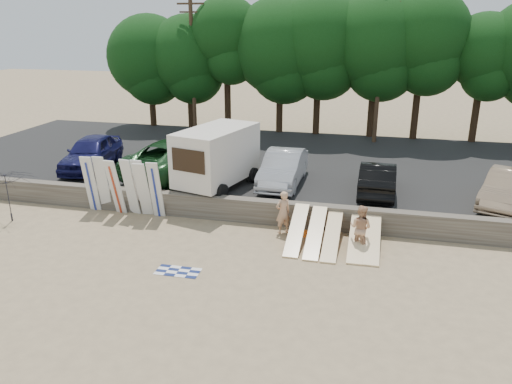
% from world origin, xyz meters
% --- Properties ---
extents(ground, '(120.00, 120.00, 0.00)m').
position_xyz_m(ground, '(0.00, 0.00, 0.00)').
color(ground, tan).
rests_on(ground, ground).
extents(seawall, '(44.00, 0.50, 1.00)m').
position_xyz_m(seawall, '(0.00, 3.00, 0.50)').
color(seawall, '#6B6356').
rests_on(seawall, ground).
extents(parking_lot, '(44.00, 14.50, 0.70)m').
position_xyz_m(parking_lot, '(0.00, 10.50, 0.35)').
color(parking_lot, '#282828').
rests_on(parking_lot, ground).
extents(treeline, '(33.10, 6.37, 9.24)m').
position_xyz_m(treeline, '(-0.95, 17.58, 6.41)').
color(treeline, '#382616').
rests_on(treeline, parking_lot).
extents(utility_poles, '(25.80, 0.26, 9.00)m').
position_xyz_m(utility_poles, '(2.00, 16.00, 5.43)').
color(utility_poles, '#473321').
rests_on(utility_poles, parking_lot).
extents(box_trailer, '(3.30, 4.74, 2.76)m').
position_xyz_m(box_trailer, '(-4.89, 5.04, 2.25)').
color(box_trailer, silver).
rests_on(box_trailer, parking_lot).
extents(car_0, '(2.80, 5.27, 1.71)m').
position_xyz_m(car_0, '(-12.12, 6.42, 1.55)').
color(car_0, '#15154A').
rests_on(car_0, parking_lot).
extents(car_1, '(4.39, 6.93, 1.78)m').
position_xyz_m(car_1, '(-7.41, 6.55, 1.59)').
color(car_1, '#163C1A').
rests_on(car_1, parking_lot).
extents(car_2, '(1.68, 4.77, 1.57)m').
position_xyz_m(car_2, '(-2.02, 6.17, 1.49)').
color(car_2, '#B0B2B6').
rests_on(car_2, parking_lot).
extents(car_3, '(1.58, 4.40, 1.44)m').
position_xyz_m(car_3, '(2.28, 5.82, 1.42)').
color(car_3, black).
rests_on(car_3, parking_lot).
extents(car_4, '(3.07, 4.72, 1.47)m').
position_xyz_m(car_4, '(7.52, 5.56, 1.43)').
color(car_4, '#9A7F62').
rests_on(car_4, parking_lot).
extents(surfboard_upright_0, '(0.54, 0.58, 2.57)m').
position_xyz_m(surfboard_upright_0, '(-9.84, 2.49, 1.28)').
color(surfboard_upright_0, white).
rests_on(surfboard_upright_0, ground).
extents(surfboard_upright_1, '(0.53, 0.56, 2.57)m').
position_xyz_m(surfboard_upright_1, '(-9.33, 2.61, 1.28)').
color(surfboard_upright_1, white).
rests_on(surfboard_upright_1, ground).
extents(surfboard_upright_2, '(0.55, 0.74, 2.53)m').
position_xyz_m(surfboard_upright_2, '(-8.59, 2.36, 1.27)').
color(surfboard_upright_2, white).
rests_on(surfboard_upright_2, ground).
extents(surfboard_upright_3, '(0.59, 0.65, 2.56)m').
position_xyz_m(surfboard_upright_3, '(-7.98, 2.50, 1.28)').
color(surfboard_upright_3, white).
rests_on(surfboard_upright_3, ground).
extents(surfboard_upright_4, '(0.51, 0.65, 2.55)m').
position_xyz_m(surfboard_upright_4, '(-7.53, 2.62, 1.27)').
color(surfboard_upright_4, white).
rests_on(surfboard_upright_4, ground).
extents(surfboard_upright_5, '(0.58, 0.85, 2.51)m').
position_xyz_m(surfboard_upright_5, '(-7.30, 2.38, 1.25)').
color(surfboard_upright_5, white).
rests_on(surfboard_upright_5, ground).
extents(surfboard_upright_6, '(0.54, 0.67, 2.55)m').
position_xyz_m(surfboard_upright_6, '(-6.75, 2.41, 1.27)').
color(surfboard_upright_6, white).
rests_on(surfboard_upright_6, ground).
extents(surfboard_low_0, '(0.56, 2.85, 1.06)m').
position_xyz_m(surfboard_low_0, '(-0.58, 1.40, 0.53)').
color(surfboard_low_0, '#FFDBA0').
rests_on(surfboard_low_0, ground).
extents(surfboard_low_1, '(0.56, 2.86, 1.04)m').
position_xyz_m(surfboard_low_1, '(0.14, 1.33, 0.52)').
color(surfboard_low_1, '#FFDBA0').
rests_on(surfboard_low_1, ground).
extents(surfboard_low_2, '(0.56, 2.91, 0.87)m').
position_xyz_m(surfboard_low_2, '(0.76, 1.33, 0.44)').
color(surfboard_low_2, '#FFDBA0').
rests_on(surfboard_low_2, ground).
extents(surfboard_low_3, '(0.56, 2.91, 0.86)m').
position_xyz_m(surfboard_low_3, '(1.67, 1.45, 0.43)').
color(surfboard_low_3, '#FFDBA0').
rests_on(surfboard_low_3, ground).
extents(surfboard_low_4, '(0.56, 2.91, 0.87)m').
position_xyz_m(surfboard_low_4, '(2.23, 1.47, 0.44)').
color(surfboard_low_4, '#FFDBA0').
rests_on(surfboard_low_4, ground).
extents(beachgoer_a, '(0.76, 0.72, 1.74)m').
position_xyz_m(beachgoer_a, '(-1.26, 2.18, 0.87)').
color(beachgoer_a, tan).
rests_on(beachgoer_a, ground).
extents(beachgoer_b, '(1.03, 0.94, 1.73)m').
position_xyz_m(beachgoer_b, '(1.78, 1.31, 0.87)').
color(beachgoer_b, tan).
rests_on(beachgoer_b, ground).
extents(cooler, '(0.43, 0.36, 0.32)m').
position_xyz_m(cooler, '(2.14, 2.40, 0.16)').
color(cooler, green).
rests_on(cooler, ground).
extents(gear_bag, '(0.37, 0.35, 0.22)m').
position_xyz_m(gear_bag, '(-0.26, 2.01, 0.11)').
color(gear_bag, orange).
rests_on(gear_bag, ground).
extents(beach_towel, '(1.52, 1.52, 0.00)m').
position_xyz_m(beach_towel, '(-4.09, -1.87, 0.01)').
color(beach_towel, white).
rests_on(beach_towel, ground).
extents(beach_umbrella, '(2.85, 2.88, 2.17)m').
position_xyz_m(beach_umbrella, '(-12.57, 0.72, 1.09)').
color(beach_umbrella, black).
rests_on(beach_umbrella, ground).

